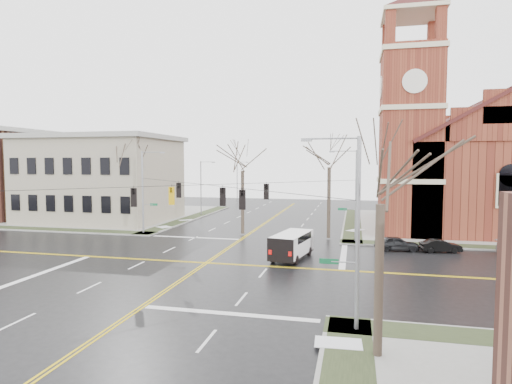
% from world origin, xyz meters
% --- Properties ---
extents(ground, '(120.00, 120.00, 0.00)m').
position_xyz_m(ground, '(0.00, 0.00, 0.00)').
color(ground, black).
rests_on(ground, ground).
extents(sidewalks, '(80.00, 80.00, 0.17)m').
position_xyz_m(sidewalks, '(0.00, 0.00, 0.08)').
color(sidewalks, gray).
rests_on(sidewalks, ground).
extents(road_markings, '(100.00, 100.00, 0.01)m').
position_xyz_m(road_markings, '(0.00, 0.00, 0.01)').
color(road_markings, gold).
rests_on(road_markings, ground).
extents(church, '(24.28, 27.48, 27.50)m').
position_xyz_m(church, '(24.76, 24.78, 8.43)').
color(church, maroon).
rests_on(church, ground).
extents(civic_building_a, '(18.00, 14.00, 11.00)m').
position_xyz_m(civic_building_a, '(-22.00, 20.00, 5.50)').
color(civic_building_a, '#A29A80').
rests_on(civic_building_a, ground).
extents(signal_pole_ne, '(2.75, 0.22, 9.00)m').
position_xyz_m(signal_pole_ne, '(11.32, 11.50, 4.95)').
color(signal_pole_ne, gray).
rests_on(signal_pole_ne, ground).
extents(signal_pole_nw, '(2.75, 0.22, 9.00)m').
position_xyz_m(signal_pole_nw, '(-11.32, 11.50, 4.95)').
color(signal_pole_nw, gray).
rests_on(signal_pole_nw, ground).
extents(signal_pole_se, '(2.75, 0.22, 9.00)m').
position_xyz_m(signal_pole_se, '(11.32, -11.50, 4.95)').
color(signal_pole_se, gray).
rests_on(signal_pole_se, ground).
extents(span_wires, '(23.02, 23.02, 0.03)m').
position_xyz_m(span_wires, '(0.00, 0.00, 6.20)').
color(span_wires, black).
rests_on(span_wires, ground).
extents(traffic_signals, '(8.21, 8.26, 1.30)m').
position_xyz_m(traffic_signals, '(-0.00, -0.67, 5.45)').
color(traffic_signals, black).
rests_on(traffic_signals, ground).
extents(streetlight_north_a, '(2.30, 0.20, 8.00)m').
position_xyz_m(streetlight_north_a, '(-10.65, 28.00, 4.47)').
color(streetlight_north_a, gray).
rests_on(streetlight_north_a, ground).
extents(streetlight_north_b, '(2.30, 0.20, 8.00)m').
position_xyz_m(streetlight_north_b, '(-10.65, 48.00, 4.47)').
color(streetlight_north_b, gray).
rests_on(streetlight_north_b, ground).
extents(cargo_van, '(3.13, 5.86, 2.12)m').
position_xyz_m(cargo_van, '(6.40, 3.18, 1.25)').
color(cargo_van, white).
rests_on(cargo_van, ground).
extents(parked_car_a, '(4.03, 2.11, 1.31)m').
position_xyz_m(parked_car_a, '(15.10, 8.28, 0.65)').
color(parked_car_a, black).
rests_on(parked_car_a, ground).
extents(parked_car_b, '(3.66, 1.84, 1.15)m').
position_xyz_m(parked_car_b, '(18.82, 8.45, 0.58)').
color(parked_car_b, black).
rests_on(parked_car_b, ground).
extents(tree_nw_far, '(4.00, 4.00, 11.14)m').
position_xyz_m(tree_nw_far, '(-13.79, 13.35, 8.07)').
color(tree_nw_far, '#3B3125').
rests_on(tree_nw_far, ground).
extents(tree_nw_near, '(4.00, 4.00, 10.34)m').
position_xyz_m(tree_nw_near, '(-0.55, 13.30, 7.50)').
color(tree_nw_near, '#3B3125').
rests_on(tree_nw_near, ground).
extents(tree_ne, '(4.00, 4.00, 10.94)m').
position_xyz_m(tree_ne, '(8.78, 12.72, 7.93)').
color(tree_ne, '#3B3125').
rests_on(tree_ne, ground).
extents(tree_se, '(4.00, 4.00, 9.22)m').
position_xyz_m(tree_se, '(12.33, -14.08, 6.70)').
color(tree_se, '#3B3125').
rests_on(tree_se, ground).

